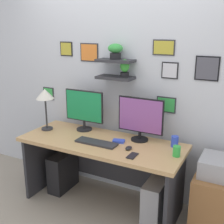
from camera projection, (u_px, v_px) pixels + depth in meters
ground_plane at (102, 203)px, 3.21m from camera, size 8.00×8.00×0.00m
back_wall_assembly at (120, 77)px, 3.20m from camera, size 4.40×0.24×2.70m
desk at (104, 157)px, 3.11m from camera, size 1.73×0.68×0.75m
monitor_left at (84, 109)px, 3.26m from camera, size 0.48×0.18×0.46m
monitor_right at (140, 118)px, 2.96m from camera, size 0.49×0.18×0.45m
keyboard at (96, 143)px, 2.93m from camera, size 0.44×0.14×0.02m
computer_mouse at (129, 148)px, 2.79m from camera, size 0.06×0.09×0.03m
desk_lamp at (45, 97)px, 3.23m from camera, size 0.21×0.21×0.48m
cell_phone at (132, 156)px, 2.65m from camera, size 0.07×0.14×0.01m
pen_cup at (177, 151)px, 2.63m from camera, size 0.07×0.07×0.10m
scissors_tray at (119, 141)px, 2.97m from camera, size 0.14×0.11×0.02m
water_cup at (175, 142)px, 2.84m from camera, size 0.07×0.07×0.11m
drawer_cabinet at (218, 204)px, 2.71m from camera, size 0.44×0.50×0.59m
printer at (222, 168)px, 2.60m from camera, size 0.38×0.34×0.17m
computer_tower_left at (63, 171)px, 3.46m from camera, size 0.18×0.40×0.45m
computer_tower_right at (156, 201)px, 2.88m from camera, size 0.18×0.40×0.44m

